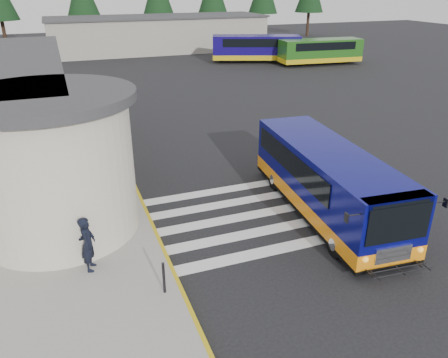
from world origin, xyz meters
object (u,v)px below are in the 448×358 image
object	(u,v)px
transit_bus	(327,183)
pedestrian_b	(80,234)
far_bus_b	(320,50)
pedestrian_a	(88,244)
bollard	(164,278)
far_bus_a	(256,47)

from	to	relation	value
transit_bus	pedestrian_b	size ratio (longest dim) A/B	5.07
transit_bus	far_bus_b	size ratio (longest dim) A/B	1.04
pedestrian_a	pedestrian_b	world-z (taller)	pedestrian_b
pedestrian_a	far_bus_b	bearing A→B (deg)	-27.70
pedestrian_a	pedestrian_b	size ratio (longest dim) A/B	0.96
bollard	far_bus_a	size ratio (longest dim) A/B	0.10
transit_bus	bollard	bearing A→B (deg)	-153.94
bollard	far_bus_b	bearing A→B (deg)	51.82
pedestrian_a	bollard	distance (m)	2.62
bollard	far_bus_b	distance (m)	39.05
far_bus_b	pedestrian_b	bearing A→B (deg)	142.26
pedestrian_a	pedestrian_b	xyz separation A→B (m)	(-0.18, 0.56, 0.03)
bollard	far_bus_a	xyz separation A→B (m)	(18.49, 34.45, 0.93)
transit_bus	bollard	size ratio (longest dim) A/B	9.48
transit_bus	far_bus_a	world-z (taller)	far_bus_a
pedestrian_a	bollard	world-z (taller)	pedestrian_a
pedestrian_a	far_bus_b	distance (m)	38.78
pedestrian_a	far_bus_a	distance (m)	38.40
pedestrian_b	bollard	xyz separation A→B (m)	(1.98, -2.42, -0.42)
pedestrian_b	far_bus_b	distance (m)	38.48
pedestrian_a	bollard	size ratio (longest dim) A/B	1.80
pedestrian_b	far_bus_b	xyz separation A→B (m)	(26.11, 28.27, 0.39)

